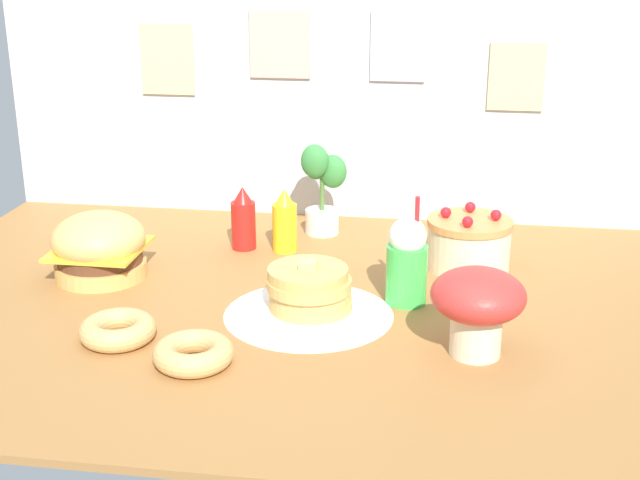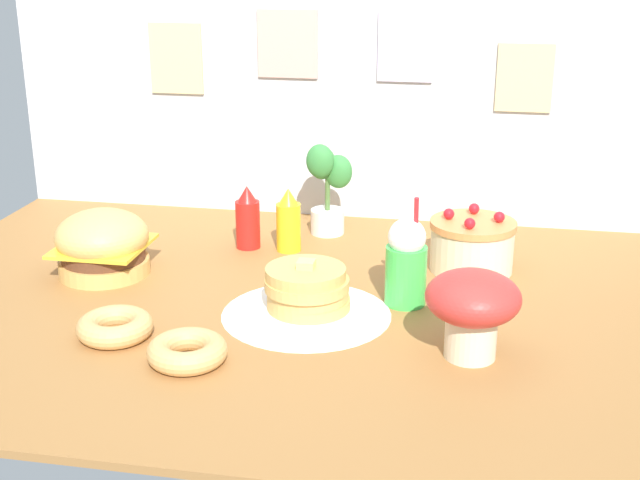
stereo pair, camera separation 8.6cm
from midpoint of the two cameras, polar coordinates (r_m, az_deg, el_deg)
name	(u,v)px [view 1 (the left image)]	position (r m, az deg, el deg)	size (l,w,h in m)	color
ground_plane	(290,306)	(2.50, -2.98, -4.37)	(2.44, 1.70, 0.02)	#9E6B38
back_wall	(331,80)	(3.16, -0.06, 10.49)	(2.44, 0.04, 1.01)	silver
doily_mat	(309,314)	(2.42, -1.78, -4.93)	(0.47, 0.47, 0.00)	white
burger	(99,247)	(2.75, -15.21, -0.44)	(0.29, 0.29, 0.21)	#DBA859
pancake_stack	(309,294)	(2.39, -1.74, -3.60)	(0.37, 0.37, 0.16)	white
layer_cake	(469,243)	(2.76, 8.91, -0.21)	(0.27, 0.27, 0.20)	beige
ketchup_bottle	(243,220)	(2.91, -5.91, 1.31)	(0.08, 0.08, 0.22)	red
mustard_bottle	(285,222)	(2.88, -3.20, 1.16)	(0.08, 0.08, 0.22)	yellow
cream_soda_cup	(407,261)	(2.46, 4.76, -1.40)	(0.12, 0.12, 0.32)	green
donut_pink_glaze	(118,329)	(2.33, -14.22, -5.72)	(0.20, 0.20, 0.06)	tan
donut_chocolate	(193,353)	(2.17, -9.48, -7.33)	(0.20, 0.20, 0.06)	tan
potted_plant	(322,185)	(3.02, -0.71, 3.62)	(0.16, 0.12, 0.33)	white
mushroom_stool	(478,303)	(2.17, 9.24, -4.13)	(0.24, 0.24, 0.23)	beige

